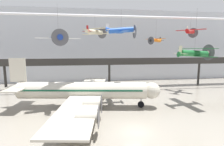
{
  "coord_description": "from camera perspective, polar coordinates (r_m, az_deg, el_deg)",
  "views": [
    {
      "loc": [
        -6.64,
        -23.4,
        12.15
      ],
      "look_at": [
        -1.99,
        9.73,
        7.3
      ],
      "focal_mm": 28.0,
      "sensor_mm": 36.0,
      "label": 1
    }
  ],
  "objects": [
    {
      "name": "suspended_plane_white_twin",
      "position": [
        35.62,
        -17.08,
        11.29
      ],
      "size": [
        8.42,
        7.0,
        7.83
      ],
      "rotation": [
        0.0,
        0.0,
        4.95
      ],
      "color": "silver"
    },
    {
      "name": "mezzanine_walkway",
      "position": [
        52.98,
        -0.76,
        3.21
      ],
      "size": [
        110.0,
        3.2,
        9.12
      ],
      "color": "#2D2B28",
      "rests_on": "ground"
    },
    {
      "name": "suspended_plane_blue_trainer",
      "position": [
        38.83,
        2.98,
        13.73
      ],
      "size": [
        6.66,
        8.15,
        6.13
      ],
      "rotation": [
        0.0,
        0.0,
        0.01
      ],
      "color": "#1E4CAD"
    },
    {
      "name": "suspended_plane_red_highwing",
      "position": [
        52.84,
        24.19,
        12.27
      ],
      "size": [
        6.5,
        6.54,
        5.37
      ],
      "rotation": [
        0.0,
        0.0,
        0.76
      ],
      "color": "red"
    },
    {
      "name": "suspended_plane_cream_biplane",
      "position": [
        47.08,
        -5.52,
        13.21
      ],
      "size": [
        7.35,
        7.11,
        5.62
      ],
      "rotation": [
        0.0,
        0.0,
        0.87
      ],
      "color": "beige"
    },
    {
      "name": "ceiling_truss_beam",
      "position": [
        49.61,
        -0.19,
        18.07
      ],
      "size": [
        120.0,
        0.6,
        0.6
      ],
      "color": "silver"
    },
    {
      "name": "hangar_back_wall",
      "position": [
        64.88,
        -2.14,
        8.82
      ],
      "size": [
        140.0,
        3.0,
        25.61
      ],
      "color": "silver",
      "rests_on": "ground"
    },
    {
      "name": "airliner_silver_main",
      "position": [
        36.13,
        -9.82,
        -5.7
      ],
      "size": [
        32.15,
        36.79,
        10.12
      ],
      "rotation": [
        0.0,
        0.0,
        -0.15
      ],
      "color": "beige",
      "rests_on": "ground"
    },
    {
      "name": "suspended_plane_orange_highwing",
      "position": [
        55.89,
        14.08,
        10.38
      ],
      "size": [
        5.5,
        6.02,
        7.22
      ],
      "rotation": [
        0.0,
        0.0,
        3.72
      ],
      "color": "orange"
    },
    {
      "name": "suspended_plane_green_biplane",
      "position": [
        40.88,
        25.32,
        5.84
      ],
      "size": [
        7.99,
        9.74,
        10.7
      ],
      "rotation": [
        0.0,
        0.0,
        0.14
      ],
      "color": "#1E6B33"
    },
    {
      "name": "ground_plane",
      "position": [
        27.19,
        7.4,
        -18.37
      ],
      "size": [
        260.0,
        260.0,
        0.0
      ],
      "primitive_type": "plane",
      "color": "gray"
    }
  ]
}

